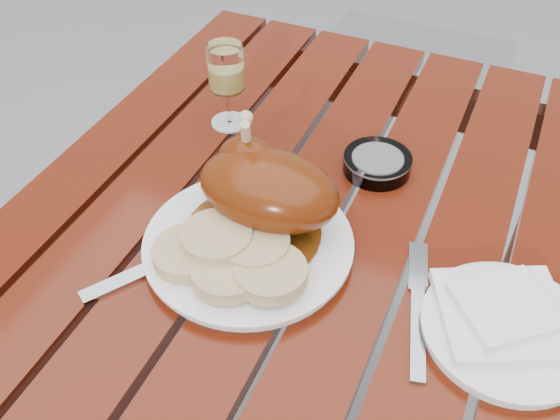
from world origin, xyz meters
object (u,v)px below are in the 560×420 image
(table, at_px, (279,389))
(ashtray, at_px, (377,163))
(dinner_plate, at_px, (248,245))
(side_plate, at_px, (507,330))
(wine_glass, at_px, (227,86))

(table, relative_size, ashtray, 11.42)
(dinner_plate, distance_m, side_plate, 0.34)
(table, height_order, dinner_plate, dinner_plate)
(table, xyz_separation_m, side_plate, (0.31, -0.03, 0.38))
(wine_glass, bearing_deg, ashtray, -4.19)
(table, distance_m, wine_glass, 0.54)
(wine_glass, relative_size, ashtray, 1.37)
(table, height_order, ashtray, ashtray)
(table, xyz_separation_m, ashtray, (0.07, 0.21, 0.39))
(dinner_plate, height_order, side_plate, dinner_plate)
(dinner_plate, relative_size, ashtray, 2.70)
(side_plate, bearing_deg, ashtray, 134.99)
(table, relative_size, dinner_plate, 4.24)
(table, xyz_separation_m, dinner_plate, (-0.03, -0.03, 0.38))
(dinner_plate, xyz_separation_m, wine_glass, (-0.16, 0.25, 0.06))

